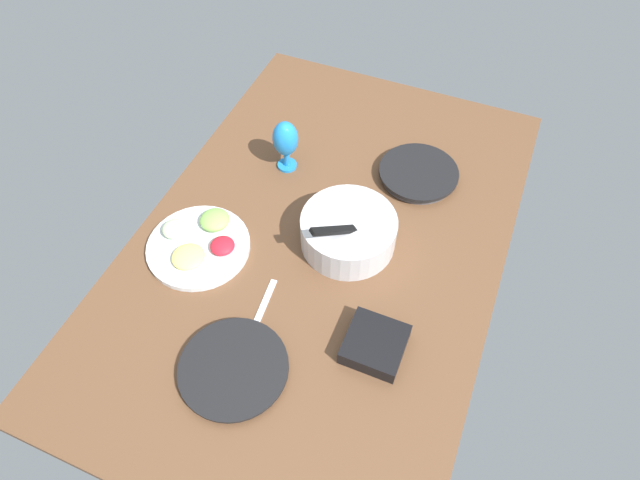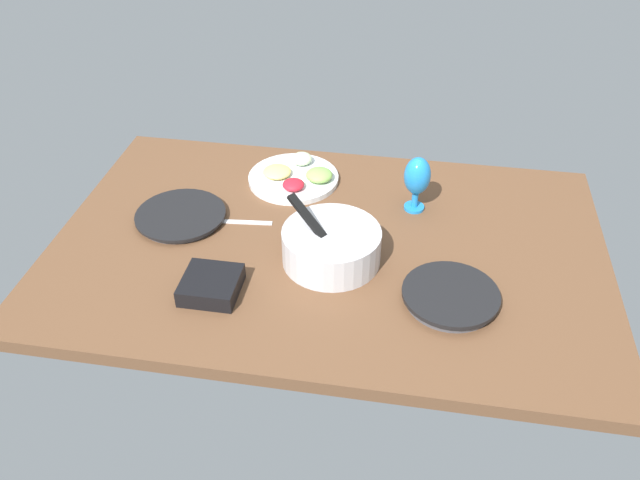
% 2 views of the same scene
% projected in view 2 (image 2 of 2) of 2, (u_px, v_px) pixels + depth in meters
% --- Properties ---
extents(ground_plane, '(1.60, 1.04, 0.04)m').
position_uv_depth(ground_plane, '(328.00, 248.00, 1.91)').
color(ground_plane, brown).
extents(dinner_plate_left, '(0.25, 0.25, 0.03)m').
position_uv_depth(dinner_plate_left, '(450.00, 297.00, 1.69)').
color(dinner_plate_left, '#4C4C51').
rests_on(dinner_plate_left, ground_plane).
extents(dinner_plate_right, '(0.28, 0.28, 0.02)m').
position_uv_depth(dinner_plate_right, '(181.00, 216.00, 1.98)').
color(dinner_plate_right, '#4C4C51').
rests_on(dinner_plate_right, ground_plane).
extents(mixing_bowl, '(0.28, 0.28, 0.17)m').
position_uv_depth(mixing_bowl, '(331.00, 245.00, 1.80)').
color(mixing_bowl, silver).
rests_on(mixing_bowl, ground_plane).
extents(fruit_platter, '(0.30, 0.30, 0.06)m').
position_uv_depth(fruit_platter, '(295.00, 176.00, 2.15)').
color(fruit_platter, silver).
rests_on(fruit_platter, ground_plane).
extents(hurricane_glass_blue, '(0.08, 0.08, 0.18)m').
position_uv_depth(hurricane_glass_blue, '(417.00, 178.00, 1.97)').
color(hurricane_glass_blue, '#1F82D8').
rests_on(hurricane_glass_blue, ground_plane).
extents(square_bowl_black, '(0.15, 0.15, 0.05)m').
position_uv_depth(square_bowl_black, '(211.00, 284.00, 1.71)').
color(square_bowl_black, black).
rests_on(square_bowl_black, ground_plane).
extents(fork_by_right_plate, '(0.18, 0.04, 0.01)m').
position_uv_depth(fork_by_right_plate, '(243.00, 222.00, 1.97)').
color(fork_by_right_plate, silver).
rests_on(fork_by_right_plate, ground_plane).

